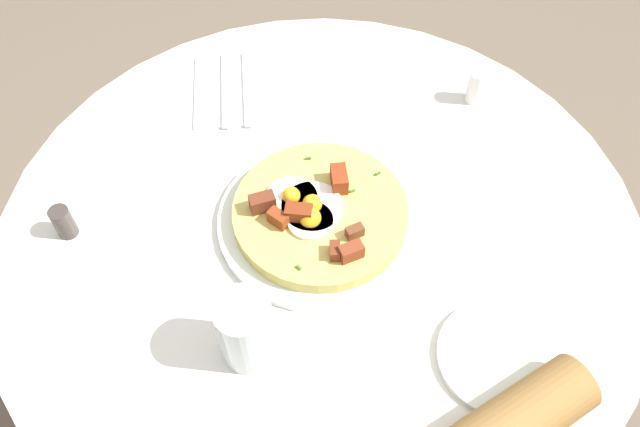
% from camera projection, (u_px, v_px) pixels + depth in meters
% --- Properties ---
extents(ground_plane, '(6.00, 6.00, 0.00)m').
position_uv_depth(ground_plane, '(320.00, 402.00, 1.52)').
color(ground_plane, '#6B5B4C').
extents(dining_table, '(0.93, 0.93, 0.75)m').
position_uv_depth(dining_table, '(320.00, 283.00, 1.06)').
color(dining_table, silver).
rests_on(dining_table, ground_plane).
extents(pizza_plate, '(0.29, 0.29, 0.01)m').
position_uv_depth(pizza_plate, '(320.00, 218.00, 0.92)').
color(pizza_plate, silver).
rests_on(pizza_plate, dining_table).
extents(breakfast_pizza, '(0.25, 0.25, 0.05)m').
position_uv_depth(breakfast_pizza, '(318.00, 211.00, 0.90)').
color(breakfast_pizza, tan).
rests_on(breakfast_pizza, pizza_plate).
extents(bread_plate, '(0.15, 0.15, 0.01)m').
position_uv_depth(bread_plate, '(499.00, 357.00, 0.79)').
color(bread_plate, silver).
rests_on(bread_plate, dining_table).
extents(napkin, '(0.20, 0.22, 0.00)m').
position_uv_depth(napkin, '(236.00, 90.00, 1.08)').
color(napkin, white).
rests_on(napkin, dining_table).
extents(fork, '(0.09, 0.17, 0.00)m').
position_uv_depth(fork, '(225.00, 88.00, 1.07)').
color(fork, silver).
rests_on(fork, napkin).
extents(knife, '(0.09, 0.17, 0.00)m').
position_uv_depth(knife, '(247.00, 87.00, 1.07)').
color(knife, silver).
rests_on(knife, napkin).
extents(water_glass, '(0.07, 0.07, 0.11)m').
position_uv_depth(water_glass, '(246.00, 331.00, 0.76)').
color(water_glass, silver).
rests_on(water_glass, dining_table).
extents(salt_shaker, '(0.03, 0.03, 0.06)m').
position_uv_depth(salt_shaker, '(476.00, 87.00, 1.04)').
color(salt_shaker, white).
rests_on(salt_shaker, dining_table).
extents(pepper_shaker, '(0.03, 0.03, 0.05)m').
position_uv_depth(pepper_shaker, '(64.00, 222.00, 0.89)').
color(pepper_shaker, '#3F3833').
rests_on(pepper_shaker, dining_table).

